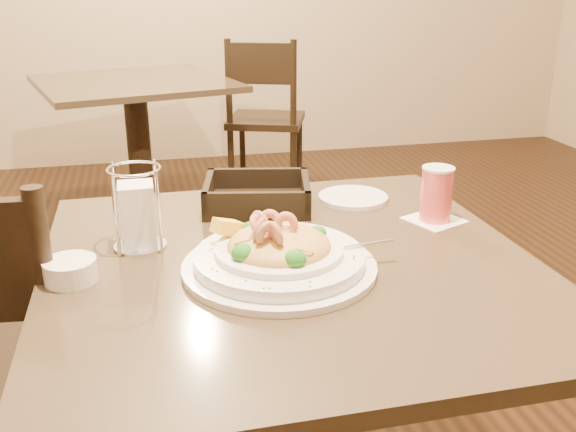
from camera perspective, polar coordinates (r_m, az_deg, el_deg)
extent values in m
cylinder|color=black|center=(1.40, 0.20, -18.22)|extent=(0.12, 0.12, 0.70)
cube|color=brown|center=(1.20, 0.22, -4.57)|extent=(0.90, 0.90, 0.03)
cylinder|color=black|center=(3.55, -12.58, -0.25)|extent=(0.52, 0.52, 0.03)
cylinder|color=black|center=(3.44, -13.05, 5.42)|extent=(0.12, 0.12, 0.70)
cube|color=brown|center=(3.37, -13.56, 11.41)|extent=(1.10, 1.10, 0.03)
cylinder|color=black|center=(1.77, -15.87, -16.19)|extent=(0.04, 0.04, 0.43)
cylinder|color=black|center=(1.22, -20.43, -7.89)|extent=(0.04, 0.04, 0.46)
cube|color=black|center=(3.81, -1.96, 8.51)|extent=(0.54, 0.54, 0.04)
cylinder|color=black|center=(4.02, 1.01, 5.71)|extent=(0.04, 0.04, 0.43)
cylinder|color=black|center=(4.07, -4.07, 5.85)|extent=(0.04, 0.04, 0.43)
cylinder|color=black|center=(3.67, 0.46, 4.27)|extent=(0.04, 0.04, 0.43)
cylinder|color=black|center=(3.73, -5.06, 4.43)|extent=(0.04, 0.04, 0.43)
cylinder|color=black|center=(3.57, 0.48, 11.76)|extent=(0.04, 0.04, 0.46)
cylinder|color=black|center=(3.62, -5.31, 11.81)|extent=(0.04, 0.04, 0.46)
cube|color=black|center=(3.58, -2.46, 13.38)|extent=(0.35, 0.15, 0.22)
cylinder|color=white|center=(1.15, -0.78, -4.55)|extent=(0.35, 0.35, 0.01)
cylinder|color=white|center=(1.14, -0.78, -3.76)|extent=(0.31, 0.31, 0.02)
cylinder|color=white|center=(1.14, -0.79, -3.01)|extent=(0.23, 0.23, 0.01)
ellipsoid|color=tan|center=(1.13, -0.79, -2.71)|extent=(0.19, 0.19, 0.06)
cube|color=yellow|center=(1.18, -5.43, -0.99)|extent=(0.07, 0.06, 0.04)
cube|color=silver|center=(1.17, 6.42, -2.58)|extent=(0.13, 0.01, 0.01)
cube|color=silver|center=(1.14, 3.07, -2.72)|extent=(0.03, 0.02, 0.00)
torus|color=tan|center=(1.17, -0.20, -0.96)|extent=(0.05, 0.06, 0.03)
torus|color=tan|center=(1.13, -1.30, -1.58)|extent=(0.04, 0.05, 0.04)
torus|color=tan|center=(1.09, -0.80, -2.41)|extent=(0.05, 0.05, 0.01)
torus|color=tan|center=(1.12, -0.76, -1.76)|extent=(0.05, 0.05, 0.02)
torus|color=tan|center=(1.10, -3.47, -2.87)|extent=(0.04, 0.05, 0.03)
torus|color=tan|center=(1.12, -0.72, -2.53)|extent=(0.05, 0.06, 0.03)
torus|color=tan|center=(1.12, -1.98, -2.18)|extent=(0.04, 0.05, 0.04)
torus|color=tan|center=(1.11, 0.42, -2.21)|extent=(0.06, 0.05, 0.03)
torus|color=tan|center=(1.13, -1.52, -2.18)|extent=(0.06, 0.06, 0.03)
torus|color=tan|center=(1.09, -3.02, -3.37)|extent=(0.05, 0.04, 0.02)
torus|color=tan|center=(1.14, -0.91, -1.49)|extent=(0.04, 0.04, 0.03)
torus|color=tan|center=(1.08, 1.50, -3.08)|extent=(0.04, 0.05, 0.02)
torus|color=tan|center=(1.12, 0.43, -1.54)|extent=(0.04, 0.03, 0.02)
torus|color=tan|center=(1.11, 0.40, -2.17)|extent=(0.04, 0.04, 0.02)
torus|color=tan|center=(1.12, -3.85, -2.36)|extent=(0.05, 0.04, 0.03)
torus|color=tan|center=(1.14, -2.19, -1.46)|extent=(0.06, 0.06, 0.03)
torus|color=tan|center=(1.14, -2.01, -1.24)|extent=(0.05, 0.05, 0.04)
torus|color=tan|center=(1.12, -0.71, -1.36)|extent=(0.04, 0.04, 0.02)
torus|color=tan|center=(1.14, 0.16, -2.10)|extent=(0.07, 0.06, 0.04)
torus|color=tan|center=(1.16, -2.85, -1.69)|extent=(0.04, 0.04, 0.01)
torus|color=tan|center=(1.12, 0.23, -2.47)|extent=(0.04, 0.04, 0.02)
torus|color=tan|center=(1.13, 0.00, -1.60)|extent=(0.06, 0.06, 0.02)
torus|color=tan|center=(1.07, -1.07, -1.63)|extent=(0.03, 0.05, 0.04)
torus|color=tan|center=(1.12, -2.50, -0.61)|extent=(0.04, 0.05, 0.04)
torus|color=tan|center=(1.13, -1.61, -0.55)|extent=(0.05, 0.04, 0.04)
torus|color=tan|center=(1.11, -2.66, -0.91)|extent=(0.05, 0.05, 0.04)
torus|color=tan|center=(1.09, -2.54, -1.22)|extent=(0.04, 0.05, 0.04)
torus|color=tan|center=(1.11, -0.18, -0.79)|extent=(0.05, 0.03, 0.04)
torus|color=tan|center=(1.08, -1.99, -1.52)|extent=(0.05, 0.04, 0.04)
ellipsoid|color=#1A5A14|center=(1.17, 2.61, -1.51)|extent=(0.03, 0.03, 0.03)
ellipsoid|color=#1A5A14|center=(1.19, -3.23, -1.12)|extent=(0.04, 0.04, 0.03)
ellipsoid|color=#1A5A14|center=(1.09, -4.00, -3.30)|extent=(0.04, 0.04, 0.03)
ellipsoid|color=#1A5A14|center=(1.06, 0.62, -3.81)|extent=(0.04, 0.04, 0.03)
cube|color=#266619|center=(1.03, 1.99, -5.86)|extent=(0.00, 0.00, 0.00)
cube|color=#266619|center=(1.04, -3.78, -5.72)|extent=(0.00, 0.00, 0.00)
cube|color=#266619|center=(1.12, 5.84, -3.74)|extent=(0.00, 0.00, 0.00)
cube|color=#266619|center=(1.27, -1.66, -0.56)|extent=(0.00, 0.00, 0.00)
cube|color=#266619|center=(1.13, 5.93, -3.56)|extent=(0.00, 0.00, 0.00)
cube|color=#266619|center=(1.16, -6.77, -2.86)|extent=(0.00, 0.00, 0.00)
cube|color=#266619|center=(1.16, -6.97, -3.01)|extent=(0.00, 0.00, 0.00)
cube|color=#266619|center=(1.02, 1.96, -6.27)|extent=(0.00, 0.00, 0.00)
cube|color=#266619|center=(1.21, -5.40, -1.81)|extent=(0.00, 0.00, 0.00)
cube|color=#266619|center=(1.26, -1.32, -0.84)|extent=(0.00, 0.00, 0.00)
cube|color=#266619|center=(1.17, 4.94, -2.70)|extent=(0.00, 0.00, 0.00)
cube|color=#266619|center=(1.01, -1.61, -6.43)|extent=(0.00, 0.00, 0.00)
cube|color=#266619|center=(1.07, -6.30, -4.89)|extent=(0.00, 0.00, 0.00)
cube|color=#266619|center=(1.22, -5.22, -1.56)|extent=(0.00, 0.00, 0.00)
cube|color=#266619|center=(1.26, -3.36, -0.90)|extent=(0.00, 0.00, 0.00)
cube|color=#266619|center=(1.08, -6.74, -4.69)|extent=(0.00, 0.00, 0.00)
cube|color=#266619|center=(1.01, -2.19, -6.43)|extent=(0.00, 0.00, 0.00)
cube|color=white|center=(1.42, 12.86, -0.35)|extent=(0.14, 0.14, 0.00)
cylinder|color=#F85757|center=(1.40, 13.05, 1.89)|extent=(0.07, 0.07, 0.11)
cylinder|color=white|center=(1.38, 13.24, 4.14)|extent=(0.07, 0.07, 0.01)
cube|color=black|center=(1.46, -2.74, 1.13)|extent=(0.27, 0.23, 0.02)
cube|color=black|center=(1.45, 1.58, 2.38)|extent=(0.05, 0.19, 0.05)
cube|color=black|center=(1.46, -7.09, 2.29)|extent=(0.05, 0.19, 0.05)
cube|color=black|center=(1.54, -2.71, 3.39)|extent=(0.23, 0.06, 0.05)
cube|color=black|center=(1.37, -2.82, 1.17)|extent=(0.23, 0.06, 0.05)
cylinder|color=silver|center=(1.28, -12.98, -2.57)|extent=(0.10, 0.10, 0.01)
torus|color=silver|center=(1.23, -13.56, 4.11)|extent=(0.10, 0.10, 0.01)
cube|color=white|center=(1.26, -13.21, 0.12)|extent=(0.07, 0.07, 0.12)
cylinder|color=silver|center=(1.22, -15.11, 0.06)|extent=(0.01, 0.01, 0.16)
cylinder|color=silver|center=(1.22, -11.39, 0.37)|extent=(0.01, 0.01, 0.16)
cylinder|color=silver|center=(1.29, -15.05, 1.27)|extent=(0.01, 0.01, 0.16)
cylinder|color=silver|center=(1.29, -11.54, 1.56)|extent=(0.01, 0.01, 0.16)
cylinder|color=white|center=(1.52, 5.81, 1.65)|extent=(0.21, 0.21, 0.01)
cylinder|color=white|center=(1.17, -18.77, -4.61)|extent=(0.10, 0.10, 0.04)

